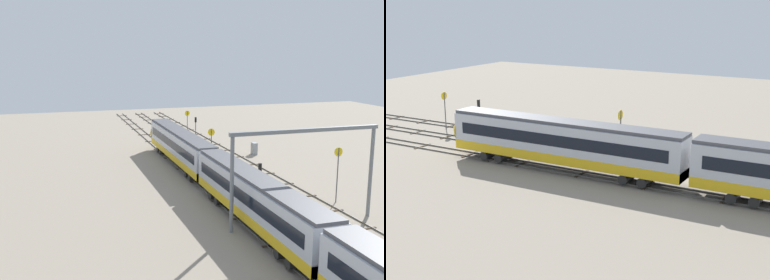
{
  "view_description": "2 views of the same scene",
  "coord_description": "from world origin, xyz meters",
  "views": [
    {
      "loc": [
        -56.9,
        22.53,
        16.29
      ],
      "look_at": [
        6.93,
        2.52,
        3.23
      ],
      "focal_mm": 44.1,
      "sensor_mm": 36.0,
      "label": 1
    },
    {
      "loc": [
        -21.08,
        48.12,
        15.93
      ],
      "look_at": [
        4.96,
        2.61,
        2.64
      ],
      "focal_mm": 52.32,
      "sensor_mm": 36.0,
      "label": 2
    }
  ],
  "objects": [
    {
      "name": "track_near_foreground",
      "position": [
        0.0,
        -4.76,
        0.07
      ],
      "size": [
        121.35,
        2.4,
        0.16
      ],
      "color": "#59544C",
      "rests_on": "ground"
    },
    {
      "name": "track_second_near",
      "position": [
        -0.0,
        0.0,
        0.07
      ],
      "size": [
        121.35,
        2.4,
        0.16
      ],
      "color": "#59544C",
      "rests_on": "ground"
    },
    {
      "name": "speed_sign_far_trackside",
      "position": [
        -15.25,
        -6.75,
        3.9
      ],
      "size": [
        0.14,
        0.98,
        6.01
      ],
      "color": "#4C4C51",
      "rests_on": "ground"
    },
    {
      "name": "signal_light_trackside_departure",
      "position": [
        21.68,
        -2.77,
        2.82
      ],
      "size": [
        0.31,
        0.32,
        4.29
      ],
      "color": "#4C4C51",
      "rests_on": "ground"
    },
    {
      "name": "speed_sign_mid_trackside",
      "position": [
        0.87,
        1.73,
        3.79
      ],
      "size": [
        0.14,
        0.96,
        5.85
      ],
      "color": "#4C4C51",
      "rests_on": "ground"
    },
    {
      "name": "signal_light_trackside_approach",
      "position": [
        -14.02,
        1.73,
        3.03
      ],
      "size": [
        0.31,
        0.32,
        4.64
      ],
      "color": "#4C4C51",
      "rests_on": "ground"
    },
    {
      "name": "track_with_train",
      "position": [
        0.0,
        4.76,
        0.07
      ],
      "size": [
        121.35,
        2.4,
        0.16
      ],
      "color": "#59544C",
      "rests_on": "ground"
    },
    {
      "name": "train",
      "position": [
        -18.87,
        4.76,
        2.66
      ],
      "size": [
        75.2,
        3.24,
        4.8
      ],
      "color": "#B7BCC6",
      "rests_on": "ground"
    },
    {
      "name": "ground_plane",
      "position": [
        0.0,
        0.0,
        0.0
      ],
      "size": [
        137.35,
        137.35,
        0.0
      ],
      "primitive_type": "plane",
      "color": "gray"
    },
    {
      "name": "relay_cabinet",
      "position": [
        8.65,
        -8.17,
        0.92
      ],
      "size": [
        1.15,
        0.68,
        1.85
      ],
      "color": "gray",
      "rests_on": "ground"
    },
    {
      "name": "speed_sign_near_foreground",
      "position": [
        27.19,
        -2.9,
        3.13
      ],
      "size": [
        0.14,
        0.95,
        4.74
      ],
      "color": "#4C4C51",
      "rests_on": "ground"
    },
    {
      "name": "overhead_gantry",
      "position": [
        -19.8,
        -0.05,
        6.59
      ],
      "size": [
        0.4,
        15.13,
        9.12
      ],
      "color": "slate",
      "rests_on": "ground"
    }
  ]
}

